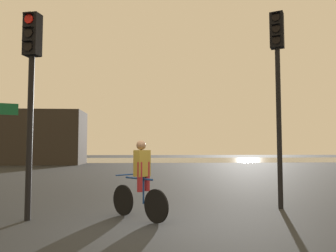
% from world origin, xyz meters
% --- Properties ---
extents(ground_plane, '(120.00, 120.00, 0.00)m').
position_xyz_m(ground_plane, '(0.00, 0.00, 0.00)').
color(ground_plane, black).
extents(water_strip, '(80.00, 16.00, 0.01)m').
position_xyz_m(water_strip, '(0.00, 33.83, 0.00)').
color(water_strip, slate).
rests_on(water_strip, ground).
extents(distant_building, '(8.90, 4.00, 4.74)m').
position_xyz_m(distant_building, '(-10.40, 23.83, 2.37)').
color(distant_building, '#2D2823').
rests_on(distant_building, ground).
extents(traffic_light_near_left, '(0.37, 0.39, 4.29)m').
position_xyz_m(traffic_light_near_left, '(-2.62, 0.92, 2.99)').
color(traffic_light_near_left, black).
rests_on(traffic_light_near_left, ground).
extents(traffic_light_near_right, '(0.40, 0.42, 4.85)m').
position_xyz_m(traffic_light_near_right, '(3.03, 1.84, 3.35)').
color(traffic_light_near_right, black).
rests_on(traffic_light_near_right, ground).
extents(cyclist, '(1.17, 1.30, 1.62)m').
position_xyz_m(cyclist, '(-0.33, 0.84, 0.82)').
color(cyclist, black).
rests_on(cyclist, ground).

